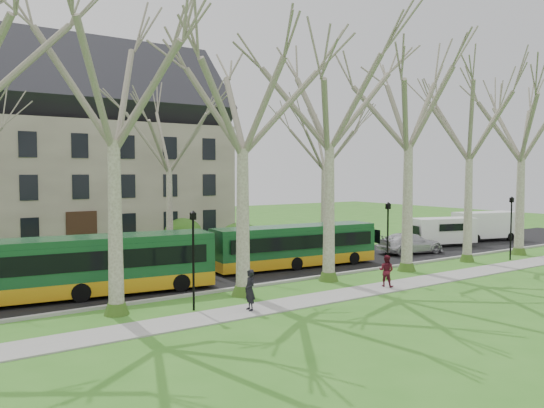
# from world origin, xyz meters

# --- Properties ---
(ground) EXTENTS (120.00, 120.00, 0.00)m
(ground) POSITION_xyz_m (0.00, 0.00, 0.00)
(ground) COLOR #377822
(ground) RESTS_ON ground
(sidewalk) EXTENTS (70.00, 2.00, 0.06)m
(sidewalk) POSITION_xyz_m (0.00, -2.50, 0.03)
(sidewalk) COLOR gray
(sidewalk) RESTS_ON ground
(road) EXTENTS (80.00, 8.00, 0.06)m
(road) POSITION_xyz_m (0.00, 5.50, 0.03)
(road) COLOR black
(road) RESTS_ON ground
(curb) EXTENTS (80.00, 0.25, 0.14)m
(curb) POSITION_xyz_m (0.00, 1.50, 0.07)
(curb) COLOR #A5A39E
(curb) RESTS_ON ground
(building) EXTENTS (26.50, 12.20, 16.00)m
(building) POSITION_xyz_m (-6.00, 24.00, 8.07)
(building) COLOR gray
(building) RESTS_ON ground
(tree_row_verge) EXTENTS (49.00, 7.00, 14.00)m
(tree_row_verge) POSITION_xyz_m (0.00, 0.30, 7.00)
(tree_row_verge) COLOR gray
(tree_row_verge) RESTS_ON ground
(tree_row_far) EXTENTS (33.00, 7.00, 12.00)m
(tree_row_far) POSITION_xyz_m (-1.33, 11.00, 6.00)
(tree_row_far) COLOR gray
(tree_row_far) RESTS_ON ground
(lamp_row) EXTENTS (36.22, 0.22, 4.30)m
(lamp_row) POSITION_xyz_m (-0.00, -1.00, 2.57)
(lamp_row) COLOR black
(lamp_row) RESTS_ON ground
(hedges) EXTENTS (30.60, 8.60, 2.00)m
(hedges) POSITION_xyz_m (-4.67, 14.00, 1.00)
(hedges) COLOR #265C1A
(hedges) RESTS_ON ground
(bus_lead) EXTENTS (12.16, 3.89, 2.99)m
(bus_lead) POSITION_xyz_m (-9.08, 4.07, 1.55)
(bus_lead) COLOR #144824
(bus_lead) RESTS_ON road
(bus_follow) EXTENTS (11.06, 3.30, 2.72)m
(bus_follow) POSITION_xyz_m (3.85, 4.86, 1.42)
(bus_follow) COLOR #144824
(bus_follow) RESTS_ON road
(sedan) EXTENTS (5.44, 2.93, 1.50)m
(sedan) POSITION_xyz_m (14.29, 4.68, 0.81)
(sedan) COLOR silver
(sedan) RESTS_ON road
(van_a) EXTENTS (5.56, 3.33, 2.28)m
(van_a) POSITION_xyz_m (19.54, 5.87, 1.20)
(van_a) COLOR white
(van_a) RESTS_ON road
(van_b) EXTENTS (6.09, 3.40, 2.51)m
(van_b) POSITION_xyz_m (25.50, 6.03, 1.32)
(van_b) COLOR white
(van_b) RESTS_ON road
(pedestrian_a) EXTENTS (0.48, 0.69, 1.78)m
(pedestrian_a) POSITION_xyz_m (-4.06, -2.57, 0.95)
(pedestrian_a) COLOR black
(pedestrian_a) RESTS_ON sidewalk
(pedestrian_b) EXTENTS (0.91, 1.00, 1.67)m
(pedestrian_b) POSITION_xyz_m (4.40, -2.46, 0.90)
(pedestrian_b) COLOR #50121E
(pedestrian_b) RESTS_ON sidewalk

